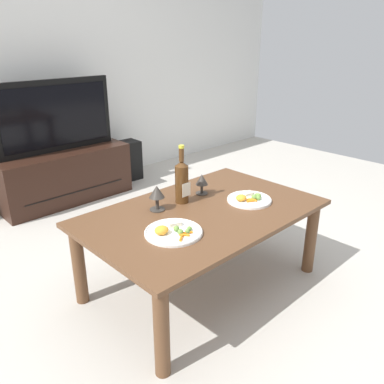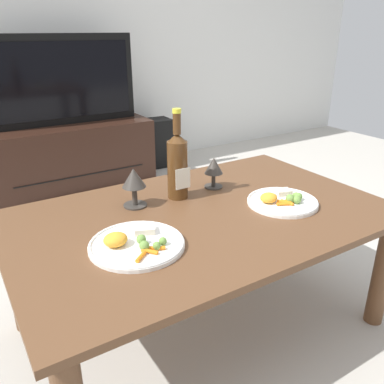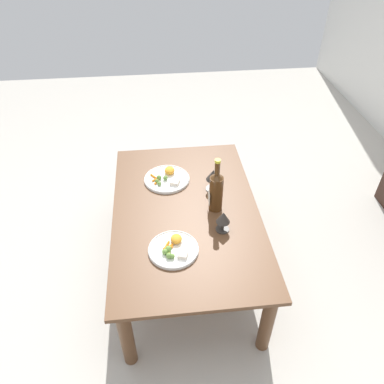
% 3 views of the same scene
% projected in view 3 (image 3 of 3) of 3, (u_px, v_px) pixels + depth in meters
% --- Properties ---
extents(ground_plane, '(6.40, 6.40, 0.00)m').
position_uv_depth(ground_plane, '(187.00, 265.00, 2.45)').
color(ground_plane, '#B7B2A8').
extents(dining_table, '(1.32, 0.84, 0.49)m').
position_uv_depth(dining_table, '(186.00, 219.00, 2.19)').
color(dining_table, brown).
rests_on(dining_table, ground_plane).
extents(wine_bottle, '(0.08, 0.08, 0.34)m').
position_uv_depth(wine_bottle, '(216.00, 190.00, 2.07)').
color(wine_bottle, '#4C2D14').
rests_on(wine_bottle, dining_table).
extents(goblet_left, '(0.09, 0.09, 0.14)m').
position_uv_depth(goblet_left, '(213.00, 176.00, 2.22)').
color(goblet_left, '#38332D').
rests_on(goblet_left, dining_table).
extents(goblet_right, '(0.08, 0.08, 0.13)m').
position_uv_depth(goblet_right, '(223.00, 218.00, 1.97)').
color(goblet_right, '#38332D').
rests_on(goblet_right, dining_table).
extents(dinner_plate_left, '(0.29, 0.29, 0.05)m').
position_uv_depth(dinner_plate_left, '(167.00, 178.00, 2.35)').
color(dinner_plate_left, white).
rests_on(dinner_plate_left, dining_table).
extents(dinner_plate_right, '(0.26, 0.26, 0.05)m').
position_uv_depth(dinner_plate_right, '(173.00, 249.00, 1.90)').
color(dinner_plate_right, white).
rests_on(dinner_plate_right, dining_table).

